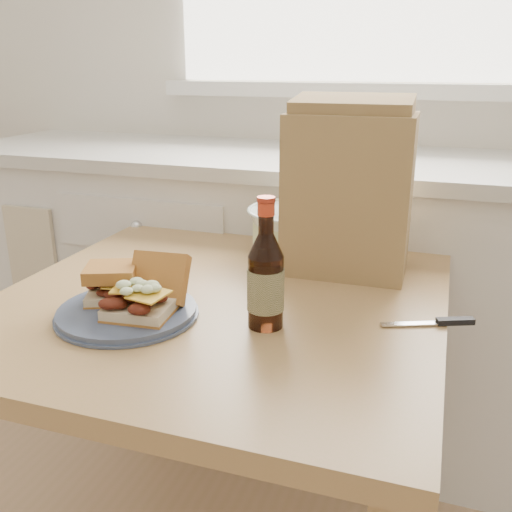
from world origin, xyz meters
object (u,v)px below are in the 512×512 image
(plate, at_px, (127,312))
(coleslaw_bowl, at_px, (296,234))
(beer_bottle, at_px, (266,279))
(paper_bag, at_px, (348,195))
(dining_table, at_px, (221,343))

(plate, height_order, coleslaw_bowl, coleslaw_bowl)
(beer_bottle, height_order, paper_bag, paper_bag)
(coleslaw_bowl, bearing_deg, dining_table, -106.41)
(beer_bottle, xyz_separation_m, paper_bag, (0.08, 0.34, 0.09))
(coleslaw_bowl, height_order, beer_bottle, beer_bottle)
(beer_bottle, distance_m, paper_bag, 0.36)
(coleslaw_bowl, relative_size, beer_bottle, 0.99)
(paper_bag, bearing_deg, dining_table, -133.39)
(beer_bottle, bearing_deg, coleslaw_bowl, 85.25)
(plate, xyz_separation_m, beer_bottle, (0.26, 0.05, 0.08))
(dining_table, distance_m, paper_bag, 0.43)
(paper_bag, bearing_deg, coleslaw_bowl, 158.75)
(plate, bearing_deg, coleslaw_bowl, 63.91)
(plate, height_order, beer_bottle, beer_bottle)
(dining_table, xyz_separation_m, beer_bottle, (0.13, -0.10, 0.20))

